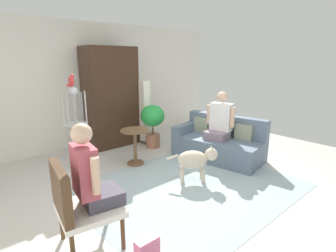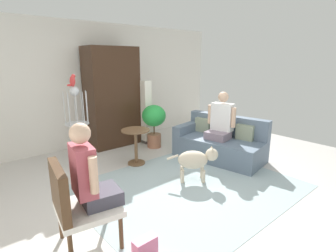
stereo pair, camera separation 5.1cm
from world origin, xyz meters
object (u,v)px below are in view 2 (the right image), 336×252
person_on_armchair (89,174)px  bird_cage_stand (77,127)px  dog (196,160)px  column_lamp (146,113)px  handbag (145,248)px  parrot (72,81)px  couch (219,143)px  potted_plant (154,120)px  round_end_table (136,142)px  armchair (75,201)px  person_on_couch (221,120)px  armoire_cabinet (112,97)px

person_on_armchair → bird_cage_stand: bearing=70.5°
dog → column_lamp: bearing=74.4°
dog → handbag: dog is taller
parrot → column_lamp: 1.90m
dog → column_lamp: size_ratio=0.45×
couch → potted_plant: bearing=113.1°
round_end_table → potted_plant: (0.83, 0.54, 0.18)m
armchair → potted_plant: size_ratio=0.98×
person_on_couch → bird_cage_stand: bearing=146.9°
bird_cage_stand → handbag: (-0.45, -2.58, -0.61)m
person_on_armchair → parrot: (0.72, 2.06, 0.73)m
round_end_table → dog: (0.31, -1.16, -0.07)m
bird_cage_stand → armoire_cabinet: bearing=32.0°
couch → armchair: armchair is taller
couch → dog: 1.14m
dog → armoire_cabinet: armoire_cabinet is taller
dog → armchair: bearing=-172.0°
bird_cage_stand → armoire_cabinet: armoire_cabinet is taller
parrot → armoire_cabinet: 1.35m
couch → person_on_armchair: (-2.91, -0.70, 0.48)m
person_on_couch → armoire_cabinet: (-1.08, 2.07, 0.30)m
armchair → person_on_armchair: person_on_armchair is taller
person_on_couch → handbag: (-2.60, -1.18, -0.65)m
parrot → column_lamp: bearing=9.7°
bird_cage_stand → column_lamp: bird_cage_stand is taller
person_on_couch → handbag: bearing=-155.6°
couch → column_lamp: size_ratio=1.24×
parrot → handbag: bearing=-99.6°
armchair → dog: (1.99, 0.28, -0.17)m
armchair → parrot: bearing=67.0°
dog → potted_plant: 1.79m
couch → bird_cage_stand: bearing=147.9°
couch → handbag: bearing=-155.3°
armchair → handbag: (0.43, -0.54, -0.42)m
armchair → bird_cage_stand: bearing=66.7°
parrot → potted_plant: (1.64, -0.06, -0.91)m
couch → handbag: (-2.63, -1.21, -0.19)m
round_end_table → parrot: 1.48m
person_on_armchair → potted_plant: person_on_armchair is taller
armchair → round_end_table: (1.67, 1.44, -0.10)m
dog → bird_cage_stand: size_ratio=0.45×
round_end_table → armoire_cabinet: (0.28, 1.27, 0.64)m
couch → person_on_couch: (-0.03, -0.03, 0.46)m
bird_cage_stand → armchair: bearing=-113.3°
bird_cage_stand → parrot: 0.80m
couch → person_on_couch: size_ratio=2.01×
couch → column_lamp: 1.78m
armchair → column_lamp: size_ratio=0.64×
couch → person_on_couch: bearing=-129.4°
person_on_couch → round_end_table: size_ratio=1.34×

